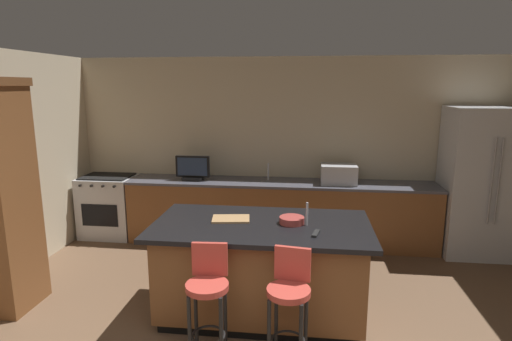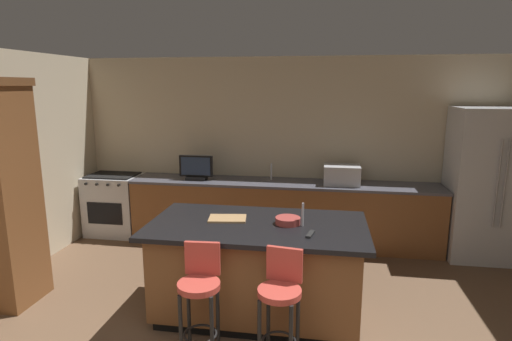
{
  "view_description": "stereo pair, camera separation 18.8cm",
  "coord_description": "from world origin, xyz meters",
  "px_view_note": "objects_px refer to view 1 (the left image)",
  "views": [
    {
      "loc": [
        0.26,
        -1.55,
        2.21
      ],
      "look_at": [
        -0.31,
        3.1,
        1.25
      ],
      "focal_mm": 29.16,
      "sensor_mm": 36.0,
      "label": 1
    },
    {
      "loc": [
        0.44,
        -1.52,
        2.21
      ],
      "look_at": [
        -0.31,
        3.1,
        1.25
      ],
      "focal_mm": 29.16,
      "sensor_mm": 36.0,
      "label": 2
    }
  ],
  "objects_px": {
    "tv_monitor": "(193,169)",
    "kitchen_island": "(261,269)",
    "bar_stool_right": "(289,299)",
    "cell_phone": "(231,217)",
    "microwave": "(339,174)",
    "bar_stool_left": "(208,294)",
    "refrigerator": "(481,182)",
    "range_oven": "(109,206)",
    "tv_remote": "(316,233)",
    "fruit_bowl": "(292,220)",
    "cutting_board": "(231,219)"
  },
  "relations": [
    {
      "from": "range_oven",
      "to": "bar_stool_right",
      "type": "distance_m",
      "value": 3.85
    },
    {
      "from": "bar_stool_left",
      "to": "fruit_bowl",
      "type": "xyz_separation_m",
      "value": [
        0.63,
        0.78,
        0.39
      ]
    },
    {
      "from": "tv_monitor",
      "to": "bar_stool_left",
      "type": "relative_size",
      "value": 0.5
    },
    {
      "from": "cutting_board",
      "to": "bar_stool_right",
      "type": "bearing_deg",
      "value": -53.13
    },
    {
      "from": "kitchen_island",
      "to": "cell_phone",
      "type": "xyz_separation_m",
      "value": [
        -0.31,
        0.14,
        0.46
      ]
    },
    {
      "from": "microwave",
      "to": "bar_stool_right",
      "type": "distance_m",
      "value": 2.75
    },
    {
      "from": "microwave",
      "to": "tv_monitor",
      "type": "distance_m",
      "value": 2.03
    },
    {
      "from": "tv_monitor",
      "to": "kitchen_island",
      "type": "bearing_deg",
      "value": -57.94
    },
    {
      "from": "tv_remote",
      "to": "kitchen_island",
      "type": "bearing_deg",
      "value": 167.27
    },
    {
      "from": "fruit_bowl",
      "to": "cutting_board",
      "type": "bearing_deg",
      "value": 176.27
    },
    {
      "from": "bar_stool_left",
      "to": "cutting_board",
      "type": "relative_size",
      "value": 2.71
    },
    {
      "from": "refrigerator",
      "to": "bar_stool_right",
      "type": "bearing_deg",
      "value": -132.48
    },
    {
      "from": "refrigerator",
      "to": "fruit_bowl",
      "type": "height_order",
      "value": "refrigerator"
    },
    {
      "from": "range_oven",
      "to": "fruit_bowl",
      "type": "bearing_deg",
      "value": -34.35
    },
    {
      "from": "kitchen_island",
      "to": "tv_monitor",
      "type": "bearing_deg",
      "value": 122.06
    },
    {
      "from": "kitchen_island",
      "to": "range_oven",
      "type": "distance_m",
      "value": 3.15
    },
    {
      "from": "microwave",
      "to": "cutting_board",
      "type": "relative_size",
      "value": 1.34
    },
    {
      "from": "kitchen_island",
      "to": "fruit_bowl",
      "type": "bearing_deg",
      "value": 7.47
    },
    {
      "from": "refrigerator",
      "to": "cutting_board",
      "type": "xyz_separation_m",
      "value": [
        -2.99,
        -1.8,
        -0.03
      ]
    },
    {
      "from": "bar_stool_left",
      "to": "cell_phone",
      "type": "bearing_deg",
      "value": 84.13
    },
    {
      "from": "range_oven",
      "to": "tv_monitor",
      "type": "relative_size",
      "value": 1.9
    },
    {
      "from": "microwave",
      "to": "tv_monitor",
      "type": "height_order",
      "value": "tv_monitor"
    },
    {
      "from": "cell_phone",
      "to": "microwave",
      "type": "bearing_deg",
      "value": 55.14
    },
    {
      "from": "refrigerator",
      "to": "fruit_bowl",
      "type": "xyz_separation_m",
      "value": [
        -2.4,
        -1.84,
        -0.01
      ]
    },
    {
      "from": "kitchen_island",
      "to": "bar_stool_right",
      "type": "bearing_deg",
      "value": -67.7
    },
    {
      "from": "range_oven",
      "to": "cell_phone",
      "type": "height_order",
      "value": "cell_phone"
    },
    {
      "from": "refrigerator",
      "to": "bar_stool_right",
      "type": "xyz_separation_m",
      "value": [
        -2.38,
        -2.6,
        -0.4
      ]
    },
    {
      "from": "fruit_bowl",
      "to": "cell_phone",
      "type": "distance_m",
      "value": 0.61
    },
    {
      "from": "range_oven",
      "to": "cell_phone",
      "type": "distance_m",
      "value": 2.86
    },
    {
      "from": "tv_monitor",
      "to": "tv_remote",
      "type": "height_order",
      "value": "tv_monitor"
    },
    {
      "from": "refrigerator",
      "to": "fruit_bowl",
      "type": "distance_m",
      "value": 3.02
    },
    {
      "from": "bar_stool_right",
      "to": "cell_phone",
      "type": "distance_m",
      "value": 1.12
    },
    {
      "from": "microwave",
      "to": "bar_stool_right",
      "type": "bearing_deg",
      "value": -101.74
    },
    {
      "from": "bar_stool_left",
      "to": "cell_phone",
      "type": "relative_size",
      "value": 6.47
    },
    {
      "from": "bar_stool_left",
      "to": "range_oven",
      "type": "bearing_deg",
      "value": 125.07
    },
    {
      "from": "microwave",
      "to": "bar_stool_left",
      "type": "bearing_deg",
      "value": -114.15
    },
    {
      "from": "bar_stool_right",
      "to": "tv_remote",
      "type": "bearing_deg",
      "value": 76.18
    },
    {
      "from": "kitchen_island",
      "to": "microwave",
      "type": "bearing_deg",
      "value": 66.19
    },
    {
      "from": "bar_stool_right",
      "to": "kitchen_island",
      "type": "bearing_deg",
      "value": 120.97
    },
    {
      "from": "fruit_bowl",
      "to": "bar_stool_right",
      "type": "bearing_deg",
      "value": -88.89
    },
    {
      "from": "range_oven",
      "to": "tv_remote",
      "type": "xyz_separation_m",
      "value": [
        2.99,
        -2.17,
        0.49
      ]
    },
    {
      "from": "fruit_bowl",
      "to": "cell_phone",
      "type": "relative_size",
      "value": 1.57
    },
    {
      "from": "tv_monitor",
      "to": "cell_phone",
      "type": "bearing_deg",
      "value": -63.51
    },
    {
      "from": "kitchen_island",
      "to": "refrigerator",
      "type": "bearing_deg",
      "value": 34.93
    },
    {
      "from": "kitchen_island",
      "to": "range_oven",
      "type": "relative_size",
      "value": 2.24
    },
    {
      "from": "tv_monitor",
      "to": "cutting_board",
      "type": "xyz_separation_m",
      "value": [
        0.87,
        -1.8,
        -0.11
      ]
    },
    {
      "from": "refrigerator",
      "to": "range_oven",
      "type": "distance_m",
      "value": 5.2
    },
    {
      "from": "cell_phone",
      "to": "refrigerator",
      "type": "bearing_deg",
      "value": 28.21
    },
    {
      "from": "bar_stool_left",
      "to": "cell_phone",
      "type": "distance_m",
      "value": 0.95
    },
    {
      "from": "microwave",
      "to": "refrigerator",
      "type": "bearing_deg",
      "value": -1.81
    }
  ]
}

